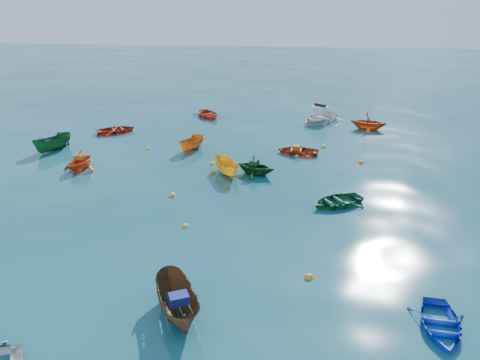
# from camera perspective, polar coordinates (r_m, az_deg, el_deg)

# --- Properties ---
(ground) EXTENTS (160.00, 160.00, 0.00)m
(ground) POSITION_cam_1_polar(r_m,az_deg,el_deg) (23.85, -1.30, -5.41)
(ground) COLOR #0A3B49
(ground) RESTS_ON ground
(sampan_brown_mid) EXTENTS (2.74, 3.76, 1.37)m
(sampan_brown_mid) POSITION_cam_1_polar(r_m,az_deg,el_deg) (17.95, -7.43, -16.05)
(sampan_brown_mid) COLOR #4F351C
(sampan_brown_mid) RESTS_ON ground
(dinghy_blue_se) EXTENTS (2.30, 3.03, 0.59)m
(dinghy_blue_se) POSITION_cam_1_polar(r_m,az_deg,el_deg) (18.64, 23.15, -16.29)
(dinghy_blue_se) COLOR #1035CF
(dinghy_blue_se) RESTS_ON ground
(dinghy_orange_w) EXTENTS (2.74, 3.04, 1.40)m
(dinghy_orange_w) POSITION_cam_1_polar(r_m,az_deg,el_deg) (32.76, -18.79, 1.26)
(dinghy_orange_w) COLOR #DE4214
(dinghy_orange_w) RESTS_ON ground
(sampan_yellow_mid) EXTENTS (2.33, 3.22, 1.17)m
(sampan_yellow_mid) POSITION_cam_1_polar(r_m,az_deg,el_deg) (30.13, -1.55, 0.68)
(sampan_yellow_mid) COLOR gold
(sampan_yellow_mid) RESTS_ON ground
(dinghy_green_e) EXTENTS (3.73, 3.43, 0.63)m
(dinghy_green_e) POSITION_cam_1_polar(r_m,az_deg,el_deg) (26.49, 11.71, -2.95)
(dinghy_green_e) COLOR #13522A
(dinghy_green_e) RESTS_ON ground
(dinghy_red_nw) EXTENTS (3.86, 3.56, 0.65)m
(dinghy_red_nw) POSITION_cam_1_polar(r_m,az_deg,el_deg) (40.52, -14.85, 5.63)
(dinghy_red_nw) COLOR #B3250E
(dinghy_red_nw) RESTS_ON ground
(sampan_orange_n) EXTENTS (2.04, 2.98, 1.08)m
(sampan_orange_n) POSITION_cam_1_polar(r_m,az_deg,el_deg) (35.02, -5.87, 3.69)
(sampan_orange_n) COLOR #CC6113
(sampan_orange_n) RESTS_ON ground
(dinghy_green_n) EXTENTS (3.09, 2.87, 1.32)m
(dinghy_green_n) POSITION_cam_1_polar(r_m,az_deg,el_deg) (30.16, 1.91, 0.69)
(dinghy_green_n) COLOR #0F4415
(dinghy_green_n) RESTS_ON ground
(dinghy_red_ne) EXTENTS (3.21, 2.48, 0.62)m
(dinghy_red_ne) POSITION_cam_1_polar(r_m,az_deg,el_deg) (34.30, 7.05, 3.24)
(dinghy_red_ne) COLOR #B2320E
(dinghy_red_ne) RESTS_ON ground
(dinghy_red_far) EXTENTS (3.66, 3.97, 0.67)m
(dinghy_red_far) POSITION_cam_1_polar(r_m,az_deg,el_deg) (44.26, -3.90, 7.70)
(dinghy_red_far) COLOR #B82E0F
(dinghy_red_far) RESTS_ON ground
(dinghy_orange_far) EXTENTS (3.48, 3.18, 1.55)m
(dinghy_orange_far) POSITION_cam_1_polar(r_m,az_deg,el_deg) (41.45, 15.31, 5.95)
(dinghy_orange_far) COLOR #CD4B13
(dinghy_orange_far) RESTS_ON ground
(sampan_green_far) EXTENTS (2.52, 3.46, 1.26)m
(sampan_green_far) POSITION_cam_1_polar(r_m,az_deg,el_deg) (37.35, -21.73, 3.38)
(sampan_green_far) COLOR #124E21
(sampan_green_far) RESTS_ON ground
(motorboat_white) EXTENTS (5.18, 5.49, 1.53)m
(motorboat_white) POSITION_cam_1_polar(r_m,az_deg,el_deg) (43.14, 9.62, 7.05)
(motorboat_white) COLOR silver
(motorboat_white) RESTS_ON ground
(tarp_blue_a) EXTENTS (0.84, 0.76, 0.33)m
(tarp_blue_a) POSITION_cam_1_polar(r_m,az_deg,el_deg) (17.32, -7.46, -14.13)
(tarp_blue_a) COLOR navy
(tarp_blue_a) RESTS_ON sampan_brown_mid
(tarp_orange_a) EXTENTS (0.66, 0.54, 0.28)m
(tarp_orange_a) POSITION_cam_1_polar(r_m,az_deg,el_deg) (32.53, -18.92, 2.68)
(tarp_orange_a) COLOR #CC6314
(tarp_orange_a) RESTS_ON dinghy_orange_w
(tarp_green_b) EXTENTS (0.66, 0.76, 0.31)m
(tarp_green_b) POSITION_cam_1_polar(r_m,az_deg,el_deg) (29.91, 1.75, 2.18)
(tarp_green_b) COLOR #12481D
(tarp_green_b) RESTS_ON dinghy_green_n
(tarp_orange_b) EXTENTS (0.55, 0.69, 0.31)m
(tarp_orange_b) POSITION_cam_1_polar(r_m,az_deg,el_deg) (34.17, 6.92, 3.98)
(tarp_orange_b) COLOR #AF5E12
(tarp_orange_b) RESTS_ON dinghy_red_ne
(buoy_ye_a) EXTENTS (0.32, 0.32, 0.32)m
(buoy_ye_a) POSITION_cam_1_polar(r_m,az_deg,el_deg) (23.78, -6.67, -5.66)
(buoy_ye_a) COLOR yellow
(buoy_ye_a) RESTS_ON ground
(buoy_or_b) EXTENTS (0.36, 0.36, 0.36)m
(buoy_or_b) POSITION_cam_1_polar(r_m,az_deg,el_deg) (19.96, 8.37, -11.69)
(buoy_or_b) COLOR orange
(buoy_or_b) RESTS_ON ground
(buoy_ye_b) EXTENTS (0.32, 0.32, 0.32)m
(buoy_ye_b) POSITION_cam_1_polar(r_m,az_deg,el_deg) (35.69, -11.17, 3.74)
(buoy_ye_b) COLOR yellow
(buoy_ye_b) RESTS_ON ground
(buoy_or_c) EXTENTS (0.37, 0.37, 0.37)m
(buoy_or_c) POSITION_cam_1_polar(r_m,az_deg,el_deg) (30.42, -3.37, 0.86)
(buoy_or_c) COLOR orange
(buoy_or_c) RESTS_ON ground
(buoy_ye_c) EXTENTS (0.39, 0.39, 0.39)m
(buoy_ye_c) POSITION_cam_1_polar(r_m,az_deg,el_deg) (27.30, -8.22, -1.93)
(buoy_ye_c) COLOR gold
(buoy_ye_c) RESTS_ON ground
(buoy_or_d) EXTENTS (0.34, 0.34, 0.34)m
(buoy_or_d) POSITION_cam_1_polar(r_m,az_deg,el_deg) (33.18, 14.54, 2.01)
(buoy_or_d) COLOR orange
(buoy_or_d) RESTS_ON ground
(buoy_ye_d) EXTENTS (0.36, 0.36, 0.36)m
(buoy_ye_d) POSITION_cam_1_polar(r_m,az_deg,el_deg) (31.99, -3.38, 1.95)
(buoy_ye_d) COLOR yellow
(buoy_ye_d) RESTS_ON ground
(buoy_or_e) EXTENTS (0.34, 0.34, 0.34)m
(buoy_or_e) POSITION_cam_1_polar(r_m,az_deg,el_deg) (33.63, 6.95, 2.85)
(buoy_or_e) COLOR orange
(buoy_or_e) RESTS_ON ground
(buoy_ye_e) EXTENTS (0.37, 0.37, 0.37)m
(buoy_ye_e) POSITION_cam_1_polar(r_m,az_deg,el_deg) (35.99, 10.18, 3.97)
(buoy_ye_e) COLOR gold
(buoy_ye_e) RESTS_ON ground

